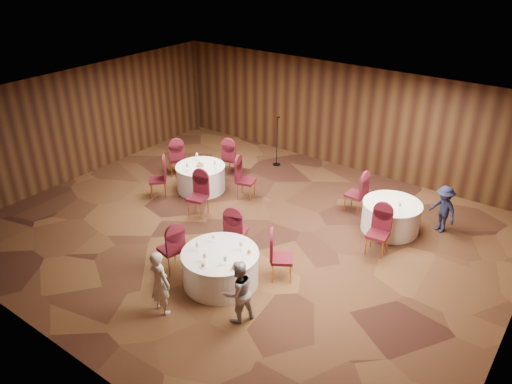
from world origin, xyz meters
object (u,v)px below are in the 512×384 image
Objects in this scene: table_left at (201,178)px; mic_stand at (277,151)px; table_main at (221,267)px; man_c at (443,209)px; table_right at (391,216)px; woman_a at (160,282)px; woman_b at (238,292)px.

mic_stand reaches higher than table_left.
man_c is (3.05, 4.78, 0.23)m from table_main.
table_right is 1.04× the size of woman_a.
table_main is 1.15× the size of table_left.
woman_a reaches higher than table_left.
table_right is 1.10× the size of woman_b.
table_right is at bearing -116.21° from man_c.
man_c is at bearing 33.53° from table_right.
woman_b is (1.00, -0.67, 0.27)m from table_main.
woman_b is at bearing -146.31° from woman_a.
table_right is at bearing -169.78° from woman_b.
table_main is 1.24× the size of woman_b.
man_c is (2.05, 5.45, -0.04)m from woman_b.
table_main and table_left have the same top height.
table_main and table_right have the same top height.
table_main is 6.18m from mic_stand.
man_c is (6.26, 1.80, 0.23)m from table_left.
woman_a is 1.13× the size of man_c.
table_main is at bearing -66.86° from mic_stand.
mic_stand is (-4.46, 1.59, 0.09)m from table_right.
table_right is 4.73m from mic_stand.
table_right is at bearing -19.57° from mic_stand.
woman_b reaches higher than table_left.
woman_a is at bearing -113.45° from table_right.
mic_stand is at bearing -129.25° from woman_b.
table_left is 1.02× the size of woman_a.
table_right is (5.24, 1.12, -0.00)m from table_left.
woman_b is 1.06× the size of man_c.
woman_b reaches higher than table_main.
table_right is (2.03, 4.10, -0.00)m from table_main.
table_left is at bearing -133.70° from man_c.
woman_a is 1.06× the size of woman_b.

